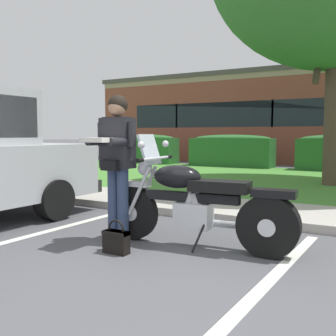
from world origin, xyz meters
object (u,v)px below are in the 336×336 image
(handbag, at_px, (116,240))
(hedge_left, at_px, (147,149))
(rider_person, at_px, (116,155))
(motorcycle, at_px, (202,204))
(hedge_center_left, at_px, (231,150))

(handbag, relative_size, hedge_left, 0.14)
(hedge_left, bearing_deg, rider_person, -58.93)
(motorcycle, height_order, hedge_left, motorcycle)
(motorcycle, relative_size, hedge_left, 0.87)
(rider_person, relative_size, hedge_left, 0.66)
(motorcycle, bearing_deg, handbag, -138.40)
(motorcycle, height_order, hedge_center_left, motorcycle)
(rider_person, xyz_separation_m, hedge_center_left, (-2.44, 10.24, -0.36))
(handbag, bearing_deg, hedge_center_left, 104.40)
(handbag, xyz_separation_m, hedge_center_left, (-2.73, 10.65, 0.51))
(hedge_left, distance_m, hedge_center_left, 3.73)
(rider_person, xyz_separation_m, hedge_left, (-6.17, 10.24, -0.36))
(rider_person, bearing_deg, hedge_center_left, 103.40)
(motorcycle, xyz_separation_m, hedge_center_left, (-3.44, 10.03, 0.16))
(motorcycle, height_order, handbag, motorcycle)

